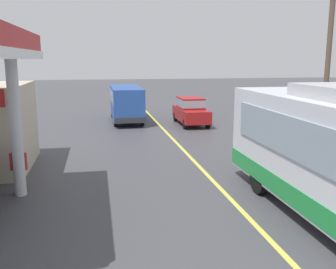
% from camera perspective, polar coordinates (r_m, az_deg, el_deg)
% --- Properties ---
extents(ground, '(120.00, 120.00, 0.00)m').
position_cam_1_polar(ground, '(24.39, -0.83, 0.95)').
color(ground, '#424247').
extents(lane_divider_stripe, '(0.16, 50.00, 0.01)m').
position_cam_1_polar(lane_divider_stripe, '(19.57, 1.64, -1.62)').
color(lane_divider_stripe, '#D8CC4C').
rests_on(lane_divider_stripe, ground).
extents(minibus_opposing_lane, '(2.04, 6.13, 2.44)m').
position_cam_1_polar(minibus_opposing_lane, '(27.10, -6.28, 5.06)').
color(minibus_opposing_lane, '#264C9E').
rests_on(minibus_opposing_lane, ground).
extents(pedestrian_near_pump, '(0.55, 0.22, 1.66)m').
position_cam_1_polar(pedestrian_near_pump, '(13.41, -21.43, -4.37)').
color(pedestrian_near_pump, '#33333F').
rests_on(pedestrian_near_pump, ground).
extents(car_trailing_behind_bus, '(1.70, 4.20, 1.82)m').
position_cam_1_polar(car_trailing_behind_bus, '(25.68, 3.41, 3.74)').
color(car_trailing_behind_bus, maroon).
rests_on(car_trailing_behind_bus, ground).
extents(utility_pole_roadside, '(1.80, 0.24, 7.84)m').
position_cam_1_polar(utility_pole_roadside, '(19.83, 22.78, 9.64)').
color(utility_pole_roadside, brown).
rests_on(utility_pole_roadside, ground).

